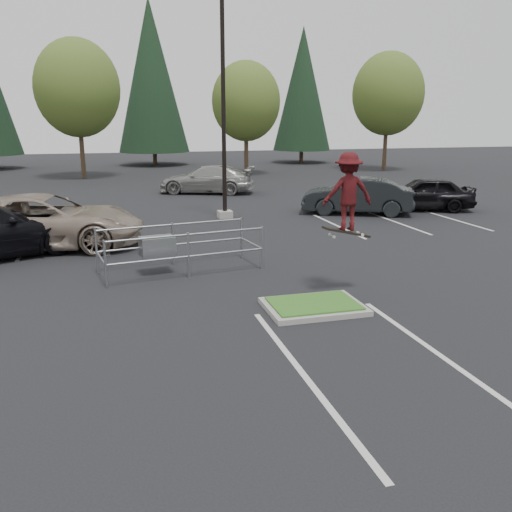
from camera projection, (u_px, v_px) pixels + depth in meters
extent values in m
plane|color=black|center=(314.00, 309.00, 12.39)|extent=(120.00, 120.00, 0.00)
cube|color=gray|center=(314.00, 307.00, 12.38)|extent=(2.20, 1.60, 0.12)
cube|color=#295F1E|center=(314.00, 304.00, 12.36)|extent=(1.95, 1.35, 0.05)
cube|color=beige|center=(108.00, 238.00, 19.65)|extent=(0.12, 5.20, 0.01)
cube|color=beige|center=(28.00, 243.00, 18.96)|extent=(0.12, 5.20, 0.01)
cube|color=beige|center=(337.00, 226.00, 21.95)|extent=(0.12, 5.20, 0.01)
cube|color=beige|center=(397.00, 222.00, 22.64)|extent=(0.12, 5.20, 0.01)
cube|color=beige|center=(453.00, 219.00, 23.33)|extent=(0.12, 5.20, 0.01)
cube|color=beige|center=(303.00, 374.00, 9.24)|extent=(0.12, 6.00, 0.01)
cube|color=beige|center=(442.00, 356.00, 9.93)|extent=(0.12, 6.00, 0.01)
cube|color=gray|center=(225.00, 214.00, 23.69)|extent=(0.60, 0.60, 0.30)
cylinder|color=black|center=(223.00, 99.00, 22.49)|extent=(0.18, 0.18, 10.00)
cylinder|color=#38281C|center=(82.00, 154.00, 38.93)|extent=(0.32, 0.32, 3.50)
ellipsoid|color=#3E5F23|center=(77.00, 88.00, 37.81)|extent=(5.89, 5.89, 6.77)
sphere|color=#3E5F23|center=(87.00, 99.00, 37.86)|extent=(3.68, 3.68, 3.68)
sphere|color=#3E5F23|center=(71.00, 96.00, 38.19)|extent=(4.05, 4.05, 4.05)
cylinder|color=#38281C|center=(246.00, 154.00, 41.39)|extent=(0.32, 0.32, 3.04)
ellipsoid|color=#3E5F23|center=(246.00, 101.00, 40.42)|extent=(5.12, 5.12, 5.89)
sphere|color=#3E5F23|center=(255.00, 110.00, 40.45)|extent=(3.20, 3.20, 3.20)
sphere|color=#3E5F23|center=(238.00, 108.00, 40.79)|extent=(3.52, 3.52, 3.52)
cylinder|color=#38281C|center=(385.00, 149.00, 44.88)|extent=(0.32, 0.32, 3.42)
ellipsoid|color=#3E5F23|center=(388.00, 94.00, 43.78)|extent=(5.76, 5.76, 6.62)
sphere|color=#3E5F23|center=(396.00, 103.00, 43.84)|extent=(3.60, 3.60, 3.60)
sphere|color=#3E5F23|center=(380.00, 101.00, 44.16)|extent=(3.96, 3.96, 3.96)
cylinder|color=#38281C|center=(155.00, 158.00, 50.09)|extent=(0.36, 0.36, 1.20)
cone|color=black|center=(151.00, 76.00, 48.29)|extent=(6.38, 6.38, 13.30)
cylinder|color=#38281C|center=(301.00, 156.00, 52.73)|extent=(0.36, 0.36, 1.20)
cone|color=black|center=(303.00, 89.00, 51.18)|extent=(5.50, 5.50, 11.30)
cylinder|color=gray|center=(105.00, 264.00, 13.78)|extent=(0.07, 0.07, 1.26)
cylinder|color=gray|center=(97.00, 251.00, 15.15)|extent=(0.07, 0.07, 1.26)
cylinder|color=gray|center=(188.00, 256.00, 14.65)|extent=(0.07, 0.07, 1.26)
cylinder|color=gray|center=(173.00, 244.00, 16.01)|extent=(0.07, 0.07, 1.26)
cylinder|color=gray|center=(262.00, 248.00, 15.52)|extent=(0.07, 0.07, 1.26)
cylinder|color=gray|center=(241.00, 237.00, 16.88)|extent=(0.07, 0.07, 1.26)
cylinder|color=gray|center=(188.00, 256.00, 14.66)|extent=(4.35, 0.73, 0.05)
cylinder|color=gray|center=(188.00, 235.00, 14.51)|extent=(4.35, 0.73, 0.05)
cylinder|color=gray|center=(173.00, 245.00, 16.02)|extent=(4.35, 0.73, 0.05)
cylinder|color=gray|center=(172.00, 225.00, 15.87)|extent=(4.35, 0.73, 0.05)
cube|color=gray|center=(157.00, 246.00, 15.03)|extent=(1.01, 0.71, 0.53)
cube|color=black|center=(346.00, 232.00, 13.25)|extent=(1.23, 0.46, 0.33)
cylinder|color=beige|center=(334.00, 237.00, 13.05)|extent=(0.07, 0.04, 0.07)
cylinder|color=beige|center=(330.00, 235.00, 13.29)|extent=(0.07, 0.04, 0.07)
cylinder|color=beige|center=(362.00, 235.00, 13.25)|extent=(0.07, 0.04, 0.07)
cylinder|color=beige|center=(358.00, 233.00, 13.48)|extent=(0.07, 0.04, 0.07)
imported|color=maroon|center=(348.00, 192.00, 13.01)|extent=(1.27, 0.81, 1.87)
imported|color=gray|center=(44.00, 221.00, 18.08)|extent=(6.84, 3.94, 1.79)
imported|color=black|center=(357.00, 196.00, 24.49)|extent=(5.21, 3.64, 1.63)
imported|color=black|center=(424.00, 194.00, 25.50)|extent=(4.96, 3.32, 1.57)
imported|color=#979692|center=(208.00, 179.00, 31.27)|extent=(5.86, 4.08, 1.58)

